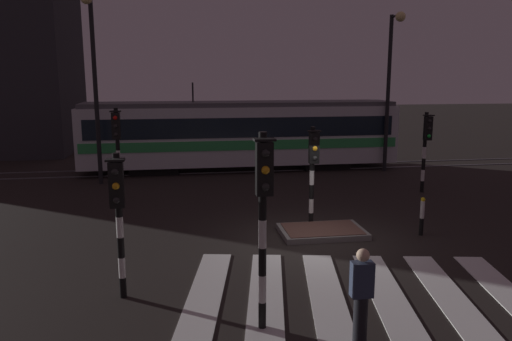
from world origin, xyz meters
TOP-DOWN VIEW (x-y plane):
  - ground_plane at (0.00, 0.00)m, footprint 120.00×120.00m
  - rail_near at (0.00, 10.14)m, footprint 80.00×0.12m
  - rail_far at (0.00, 11.58)m, footprint 80.00×0.12m
  - crosswalk_zebra at (-0.00, -3.36)m, footprint 7.69×5.66m
  - traffic_island at (0.43, 0.60)m, footprint 2.39×1.54m
  - traffic_light_corner_far_right at (5.78, 4.95)m, footprint 0.36×0.42m
  - traffic_light_median_centre at (0.31, 1.28)m, footprint 0.36×0.42m
  - traffic_light_kerb_mid_left at (-2.18, -4.52)m, footprint 0.36×0.42m
  - traffic_light_corner_far_left at (-5.62, 4.77)m, footprint 0.36×0.42m
  - traffic_light_corner_near_left at (-4.78, -2.81)m, footprint 0.36×0.42m
  - street_lamp_trackside_right at (6.11, 9.16)m, footprint 0.44×1.21m
  - street_lamp_trackside_left at (-6.81, 8.34)m, footprint 0.44×1.21m
  - tram at (-0.59, 10.85)m, footprint 15.00×2.58m
  - pedestrian_waiting_at_kerb at (-0.65, -5.24)m, footprint 0.36×0.24m
  - bollard_island_edge at (3.20, 0.09)m, footprint 0.12×0.12m

SIDE VIEW (x-z plane):
  - ground_plane at x=0.00m, z-range 0.00..0.00m
  - crosswalk_zebra at x=0.00m, z-range 0.00..0.02m
  - rail_near at x=0.00m, z-range 0.00..0.03m
  - rail_far at x=0.00m, z-range 0.00..0.03m
  - traffic_island at x=0.43m, z-range 0.00..0.18m
  - bollard_island_edge at x=3.20m, z-range 0.00..1.11m
  - pedestrian_waiting_at_kerb at x=-0.65m, z-range 0.02..1.73m
  - tram at x=-0.59m, z-range -0.33..3.82m
  - traffic_light_corner_near_left at x=-4.78m, z-range 0.48..3.48m
  - traffic_light_median_centre at x=0.31m, z-range 0.48..3.50m
  - traffic_light_corner_far_right at x=5.78m, z-range 0.50..3.61m
  - traffic_light_corner_far_left at x=-5.62m, z-range 0.54..3.95m
  - traffic_light_kerb_mid_left at x=-2.18m, z-range 0.57..4.13m
  - street_lamp_trackside_right at x=6.11m, z-range 0.96..8.16m
  - street_lamp_trackside_left at x=-6.81m, z-range 0.98..8.52m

